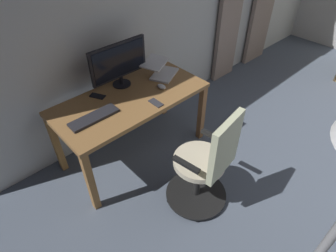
# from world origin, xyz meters

# --- Properties ---
(desk) EXTENTS (1.46, 0.70, 0.72)m
(desk) POSITION_xyz_m (1.41, -2.23, 0.63)
(desk) COLOR olive
(desk) RESTS_ON ground
(office_chair) EXTENTS (0.56, 0.56, 1.02)m
(office_chair) POSITION_xyz_m (1.36, -1.31, 0.46)
(office_chair) COLOR black
(office_chair) RESTS_ON ground
(computer_monitor) EXTENTS (0.61, 0.18, 0.43)m
(computer_monitor) POSITION_xyz_m (1.34, -2.46, 0.97)
(computer_monitor) COLOR black
(computer_monitor) RESTS_ON desk
(computer_keyboard) EXTENTS (0.43, 0.13, 0.02)m
(computer_keyboard) POSITION_xyz_m (1.83, -2.18, 0.74)
(computer_keyboard) COLOR #232328
(computer_keyboard) RESTS_ON desk
(laptop) EXTENTS (0.42, 0.42, 0.14)m
(laptop) POSITION_xyz_m (0.93, -2.34, 0.78)
(laptop) COLOR silver
(laptop) RESTS_ON desk
(computer_mouse) EXTENTS (0.06, 0.10, 0.04)m
(computer_mouse) POSITION_xyz_m (1.10, -2.14, 0.74)
(computer_mouse) COLOR silver
(computer_mouse) RESTS_ON desk
(cell_phone_by_monitor) EXTENTS (0.07, 0.14, 0.01)m
(cell_phone_by_monitor) POSITION_xyz_m (1.31, -1.99, 0.73)
(cell_phone_by_monitor) COLOR #333338
(cell_phone_by_monitor) RESTS_ON desk
(cell_phone_face_up) EXTENTS (0.13, 0.16, 0.01)m
(cell_phone_face_up) POSITION_xyz_m (1.64, -2.44, 0.73)
(cell_phone_face_up) COLOR black
(cell_phone_face_up) RESTS_ON desk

